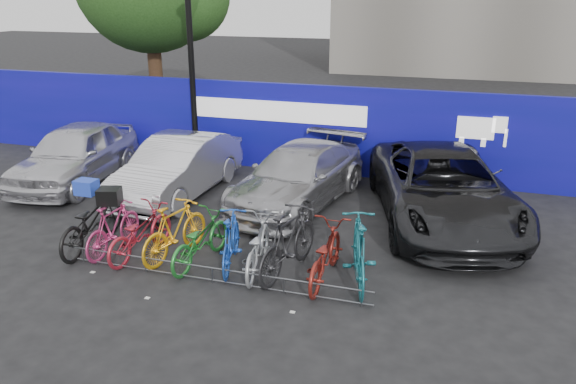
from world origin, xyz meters
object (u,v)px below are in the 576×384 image
at_px(car_2, 298,176).
at_px(bike_9, 359,251).
at_px(bike_4, 200,240).
at_px(bike_7, 288,242).
at_px(car_0, 75,154).
at_px(bike_0, 91,221).
at_px(bike_6, 257,246).
at_px(bike_3, 175,230).
at_px(bike_5, 231,241).
at_px(bike_2, 140,232).
at_px(lamppost, 191,49).
at_px(bike_rack, 212,274).
at_px(bike_1, 113,228).
at_px(car_3, 443,187).
at_px(car_1, 178,167).
at_px(bike_8, 325,254).

xyz_separation_m(car_2, bike_9, (2.06, -3.36, -0.08)).
xyz_separation_m(bike_4, bike_7, (1.66, 0.10, 0.13)).
bearing_deg(bike_4, car_0, -24.82).
bearing_deg(bike_7, bike_0, 12.64).
height_order(bike_6, bike_7, bike_7).
height_order(car_0, bike_3, car_0).
xyz_separation_m(car_2, bike_3, (-1.39, -3.40, -0.13)).
distance_m(bike_5, bike_7, 1.07).
bearing_deg(bike_2, bike_7, -169.44).
height_order(car_2, bike_0, car_2).
height_order(lamppost, bike_6, lamppost).
relative_size(bike_rack, bike_0, 2.67).
relative_size(bike_rack, bike_3, 3.11).
relative_size(lamppost, bike_7, 3.04).
bearing_deg(bike_1, car_3, -147.13).
xyz_separation_m(car_0, bike_7, (6.79, -3.21, -0.16)).
bearing_deg(car_1, bike_9, -29.12).
bearing_deg(bike_2, bike_3, -160.66).
xyz_separation_m(car_3, bike_1, (-5.90, -3.39, -0.29)).
relative_size(bike_4, bike_8, 0.95).
relative_size(lamppost, bike_4, 3.39).
bearing_deg(bike_4, car_1, -48.55).
height_order(car_0, car_1, car_0).
height_order(bike_0, bike_9, bike_9).
distance_m(car_0, bike_2, 5.15).
height_order(lamppost, car_1, lamppost).
distance_m(bike_4, bike_5, 0.59).
bearing_deg(bike_8, bike_0, 1.67).
distance_m(car_2, car_3, 3.27).
relative_size(bike_0, bike_3, 1.16).
bearing_deg(car_3, car_2, 161.98).
xyz_separation_m(car_1, bike_2, (0.87, -3.21, -0.24)).
bearing_deg(bike_5, car_3, -150.19).
distance_m(car_1, bike_7, 4.85).
bearing_deg(bike_rack, car_0, 145.15).
relative_size(bike_1, bike_6, 0.90).
height_order(bike_0, bike_8, bike_0).
distance_m(bike_1, bike_5, 2.39).
relative_size(car_3, bike_1, 3.41).
relative_size(bike_3, bike_9, 0.91).
height_order(car_3, bike_0, car_3).
relative_size(bike_5, bike_9, 0.86).
bearing_deg(bike_8, lamppost, -45.48).
xyz_separation_m(bike_1, bike_3, (1.24, 0.14, 0.05)).
bearing_deg(bike_2, bike_8, -170.88).
bearing_deg(car_2, car_1, -162.15).
bearing_deg(bike_4, lamppost, -55.40).
xyz_separation_m(bike_3, bike_8, (2.88, -0.06, -0.04)).
relative_size(bike_5, bike_6, 0.93).
distance_m(car_3, bike_5, 4.83).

